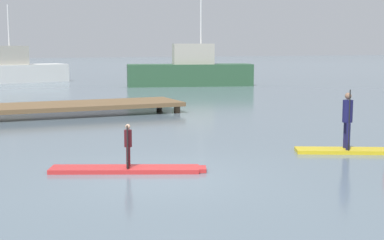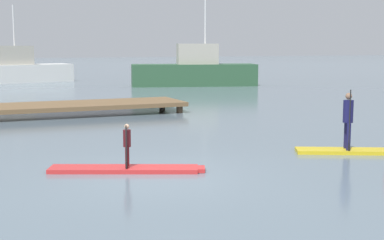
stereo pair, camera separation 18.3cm
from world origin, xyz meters
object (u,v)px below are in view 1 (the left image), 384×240
paddler_child_solo (128,143)px  fishing_boat_green_midground (190,71)px  paddleboard_far (358,151)px  paddler_adult (347,117)px  motor_boat_small_navy (6,69)px  paddleboard_near (128,169)px

paddler_child_solo → fishing_boat_green_midground: fishing_boat_green_midground is taller
paddler_child_solo → fishing_boat_green_midground: size_ratio=0.11×
paddleboard_far → paddler_adult: (-0.29, 0.13, 0.95)m
paddleboard_far → motor_boat_small_navy: motor_boat_small_navy is taller
paddler_child_solo → motor_boat_small_navy: size_ratio=0.11×
paddleboard_near → motor_boat_small_navy: bearing=89.6°
paddler_child_solo → paddler_adult: paddler_adult is taller
paddleboard_far → fishing_boat_green_midground: (5.74, 25.31, 1.00)m
paddler_child_solo → motor_boat_small_navy: (0.23, 33.72, 0.41)m
fishing_boat_green_midground → motor_boat_small_navy: (-12.03, 8.67, 0.03)m
paddleboard_near → paddler_adult: size_ratio=2.16×
paddleboard_near → paddler_child_solo: size_ratio=3.51×
paddleboard_near → fishing_boat_green_midground: fishing_boat_green_midground is taller
paddleboard_far → motor_boat_small_navy: bearing=100.5°
paddleboard_far → paddler_child_solo: bearing=177.7°
paddler_child_solo → paddler_adult: size_ratio=0.62×
paddleboard_near → fishing_boat_green_midground: size_ratio=0.39×
paddleboard_near → motor_boat_small_navy: 33.72m
paddleboard_far → fishing_boat_green_midground: bearing=77.2°
paddleboard_far → paddleboard_near: bearing=177.5°
paddleboard_near → paddleboard_far: (6.53, -0.28, 0.00)m
paddleboard_near → paddler_child_solo: paddler_child_solo is taller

